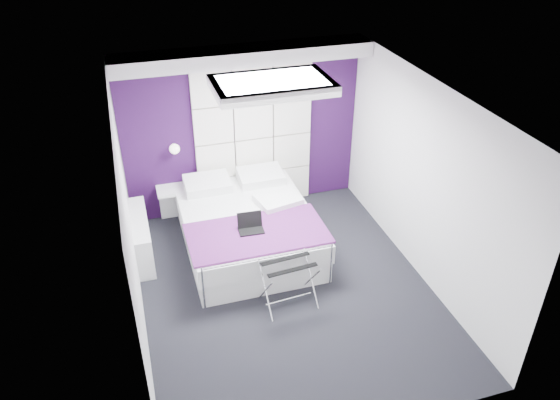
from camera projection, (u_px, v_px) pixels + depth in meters
name	position (u px, v px, depth m)	size (l,w,h in m)	color
floor	(286.00, 289.00, 7.04)	(4.40, 4.40, 0.00)	black
ceiling	(288.00, 98.00, 5.69)	(4.40, 4.40, 0.00)	white
wall_back	(243.00, 130.00, 8.16)	(3.60, 3.60, 0.00)	white
wall_left	(129.00, 230.00, 5.92)	(4.40, 4.40, 0.00)	white
wall_right	(424.00, 182.00, 6.81)	(4.40, 4.40, 0.00)	white
accent_wall	(243.00, 130.00, 8.15)	(3.58, 0.02, 2.58)	#2B0D39
soffit	(244.00, 55.00, 7.33)	(3.58, 0.50, 0.20)	white
headboard	(254.00, 138.00, 8.22)	(1.80, 0.08, 2.30)	white
skylight	(272.00, 84.00, 6.20)	(1.36, 0.86, 0.12)	white
wall_lamp	(174.00, 148.00, 7.83)	(0.15, 0.15, 0.15)	white
radiator	(142.00, 237.00, 7.53)	(0.22, 1.20, 0.60)	white
bed	(247.00, 228.00, 7.67)	(1.81, 2.19, 0.76)	white
nightstand	(172.00, 190.00, 8.11)	(0.46, 0.36, 0.05)	white
luggage_rack	(289.00, 284.00, 6.67)	(0.63, 0.46, 0.62)	silver
laptop	(250.00, 226.00, 7.10)	(0.32, 0.23, 0.23)	black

